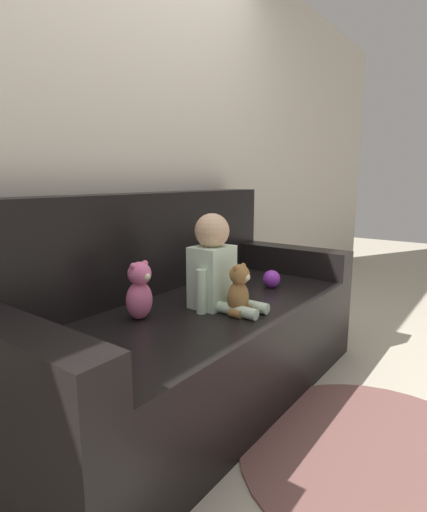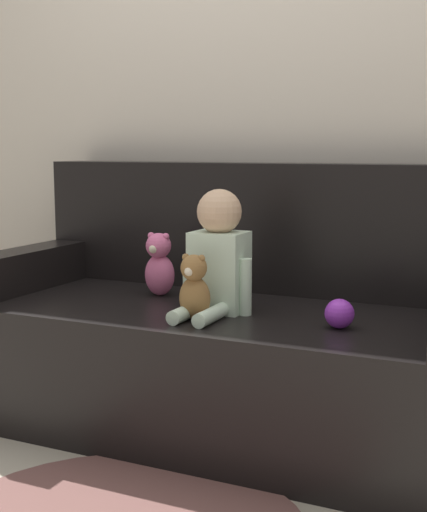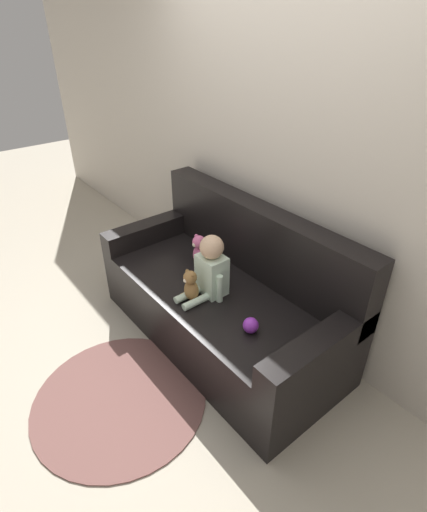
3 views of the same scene
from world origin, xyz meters
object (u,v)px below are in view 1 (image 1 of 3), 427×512
Objects in this scene: person_baby at (214,266)px; plush_toy_side at (139,291)px; couch at (187,328)px; toy_ball at (272,279)px; teddy_bear_brown at (239,291)px.

person_baby reaches higher than plush_toy_side.
couch reaches higher than toy_ball.
plush_toy_side is at bearing 135.08° from teddy_bear_brown.
teddy_bear_brown is at bearing -44.92° from plush_toy_side.
teddy_bear_brown is 2.35× the size of toy_ball.
plush_toy_side reaches higher than teddy_bear_brown.
plush_toy_side is (-0.33, 0.15, -0.07)m from person_baby.
teddy_bear_brown is at bearing -168.67° from toy_ball.
couch is at bearing 0.15° from plush_toy_side.
couch is 19.73× the size of toy_ball.
couch is 8.41× the size of teddy_bear_brown.
couch is at bearing 89.82° from teddy_bear_brown.
toy_ball is at bearing 11.33° from teddy_bear_brown.
toy_ball is (0.48, 0.10, -0.06)m from teddy_bear_brown.
couch is 0.55m from toy_ball.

